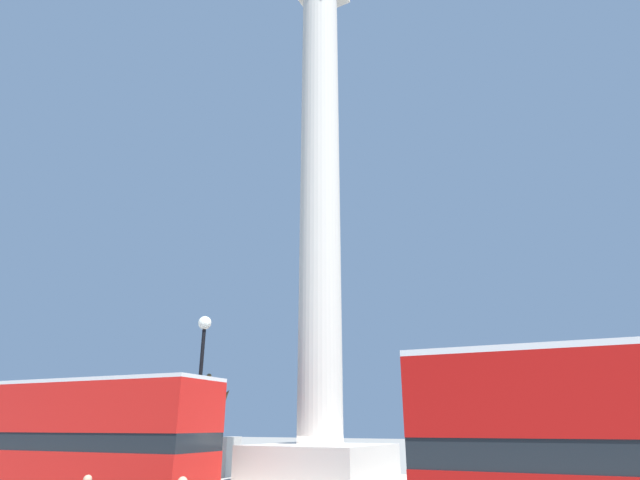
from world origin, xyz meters
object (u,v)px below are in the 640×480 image
Objects in this scene: monument_column at (320,300)px; street_lamp at (200,383)px; bus_b at (62,440)px; equestrian_statue at (203,454)px.

street_lamp is at bearing -150.77° from monument_column.
monument_column reaches higher than street_lamp.
equestrian_statue reaches higher than bus_b.
monument_column reaches higher than bus_b.
equestrian_statue is (-9.89, 5.37, -6.05)m from monument_column.
monument_column is at bearing 28.29° from bus_b.
equestrian_statue is (-2.46, 10.28, -0.93)m from bus_b.
monument_column is at bearing -47.41° from equestrian_statue.
monument_column is 2.16× the size of bus_b.
street_lamp reaches higher than equestrian_statue.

